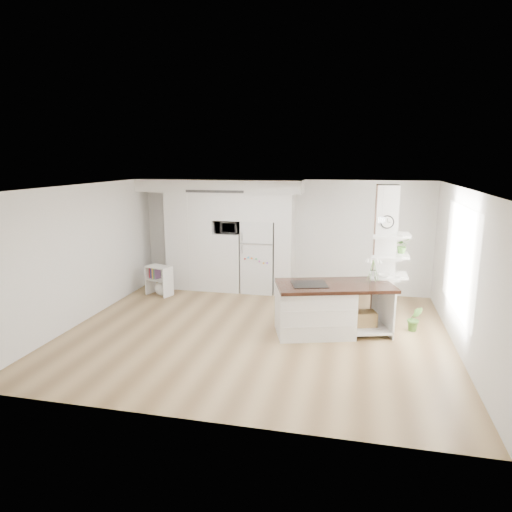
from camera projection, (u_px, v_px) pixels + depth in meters
The scene contains 14 objects.
floor at pixel (256, 333), 8.50m from camera, with size 7.00×6.00×0.01m, color #A18457.
room at pixel (256, 235), 8.12m from camera, with size 7.04×6.04×2.72m.
cabinet_wall at pixel (222, 229), 11.05m from camera, with size 4.00×0.71×2.70m.
refrigerator at pixel (259, 256), 10.99m from camera, with size 0.78×0.69×1.75m.
column at pixel (389, 256), 8.79m from camera, with size 0.69×0.90×2.70m.
window at pixel (460, 260), 7.73m from camera, with size 2.40×2.40×0.00m, color white.
pendant_light at pixel (354, 222), 7.84m from camera, with size 0.12×0.12×0.10m, color white.
kitchen_island at pixel (321, 308), 8.39m from camera, with size 2.30×1.56×1.51m.
bookshelf at pixel (160, 283), 10.79m from camera, with size 0.67×0.52×0.70m.
floor_plant_a at pixel (415, 319), 8.55m from camera, with size 0.27×0.22×0.49m, color #4C8234.
floor_plant_b at pixel (385, 292), 10.32m from camera, with size 0.24×0.24×0.44m, color #4C8234.
microwave at pixel (228, 227), 10.95m from camera, with size 0.54×0.37×0.30m, color #2D2D2D.
shelf_plant at pixel (402, 246), 8.86m from camera, with size 0.27×0.23×0.30m, color #4C8234.
decor_bowl at pixel (384, 276), 8.66m from camera, with size 0.22×0.22×0.05m, color white.
Camera 1 is at (1.75, -7.82, 3.19)m, focal length 32.00 mm.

